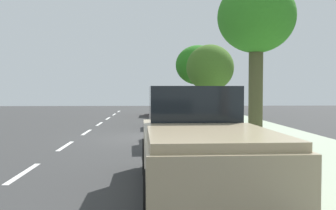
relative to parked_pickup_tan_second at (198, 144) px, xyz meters
name	(u,v)px	position (x,y,z in m)	size (l,w,h in m)	color
ground	(159,139)	(-0.57, 7.70, -0.90)	(62.75, 62.75, 0.00)	#353535
sidewalk	(262,137)	(3.44, 7.70, -0.83)	(4.28, 39.22, 0.14)	#A0AD94
curb_edge	(205,137)	(1.22, 7.70, -0.83)	(0.16, 39.22, 0.14)	gray
lane_stripe_centre	(77,138)	(-3.74, 8.09, -0.90)	(0.14, 40.00, 0.01)	white
lane_stripe_bike_edge	(167,139)	(-0.25, 7.70, -0.90)	(0.12, 39.22, 0.01)	white
parked_pickup_tan_second	(198,144)	(0.00, 0.00, 0.00)	(2.13, 5.35, 1.95)	tan
parked_sedan_white_mid	(182,123)	(0.18, 6.07, -0.15)	(2.03, 4.49, 1.52)	white
parked_sedan_grey_far	(173,112)	(0.26, 12.40, -0.15)	(1.93, 4.44, 1.52)	slate
parked_suv_red_farthest	(166,102)	(0.23, 21.65, 0.13)	(1.98, 4.71, 1.99)	maroon
bicycle_at_curb	(177,114)	(0.76, 17.48, -0.54)	(1.71, 0.46, 0.73)	black
cyclist_with_backpack	(181,102)	(0.98, 17.03, 0.21)	(0.45, 0.61, 1.80)	#C6B284
street_tree_mid_block	(256,20)	(2.49, 5.21, 3.19)	(2.47, 2.47, 5.21)	#484929
street_tree_far_end	(210,68)	(2.49, 14.77, 2.21)	(2.70, 2.70, 4.33)	brown
street_tree_corner	(198,65)	(2.49, 20.46, 2.77)	(3.20, 3.20, 4.95)	#4F4A23
fire_hydrant	(189,110)	(1.65, 18.19, -0.33)	(0.22, 0.22, 0.84)	red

